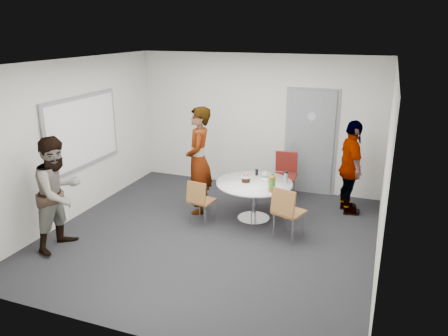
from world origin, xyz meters
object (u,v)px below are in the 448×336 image
at_px(table, 256,188).
at_px(chair_near_right, 286,209).
at_px(whiteboard, 83,132).
at_px(person_main, 199,161).
at_px(chair_far, 285,171).
at_px(person_left, 59,193).
at_px(person_right, 351,168).
at_px(door, 310,143).
at_px(chair_near_left, 200,198).

bearing_deg(table, chair_near_right, -40.92).
xyz_separation_m(whiteboard, person_main, (1.89, 0.64, -0.50)).
bearing_deg(whiteboard, chair_far, 28.77).
distance_m(chair_far, person_left, 4.09).
bearing_deg(chair_far, person_left, 45.99).
distance_m(table, person_right, 1.73).
height_order(door, table, door).
bearing_deg(chair_near_right, person_main, 179.48).
distance_m(door, table, 1.82).
xyz_separation_m(whiteboard, person_left, (0.51, -1.31, -0.59)).
relative_size(table, chair_far, 1.40).
bearing_deg(chair_near_right, whiteboard, -160.74).
height_order(chair_near_left, chair_near_right, chair_near_right).
bearing_deg(whiteboard, chair_near_right, 0.84).
distance_m(chair_near_right, person_right, 1.69).
relative_size(door, chair_near_left, 2.73).
distance_m(table, person_main, 1.11).
bearing_deg(door, chair_far, -124.68).
relative_size(table, person_left, 0.75).
xyz_separation_m(chair_near_left, chair_far, (1.07, 1.64, 0.09)).
height_order(person_main, person_left, person_main).
xyz_separation_m(door, person_main, (-1.67, -1.64, -0.08)).
xyz_separation_m(chair_near_left, chair_near_right, (1.48, -0.07, 0.06)).
bearing_deg(chair_far, chair_near_left, 54.10).
height_order(chair_near_left, chair_far, chair_far).
xyz_separation_m(chair_far, person_left, (-2.68, -3.07, 0.30)).
height_order(person_left, person_right, person_left).
bearing_deg(person_right, whiteboard, 88.98).
relative_size(whiteboard, person_right, 1.13).
xyz_separation_m(person_main, person_right, (2.52, 0.87, -0.11)).
height_order(whiteboard, person_right, whiteboard).
xyz_separation_m(door, table, (-0.61, -1.65, -0.44)).
distance_m(table, chair_near_left, 0.97).
distance_m(whiteboard, person_left, 1.53).
height_order(door, chair_near_right, door).
distance_m(table, chair_near_right, 0.88).
height_order(chair_near_right, chair_far, chair_far).
relative_size(whiteboard, chair_near_left, 2.44).
distance_m(door, chair_far, 0.79).
bearing_deg(person_main, table, 69.86).
bearing_deg(person_main, person_left, -54.67).
bearing_deg(table, chair_near_left, -148.07).
height_order(whiteboard, chair_far, whiteboard).
bearing_deg(chair_near_left, person_main, 123.29).
height_order(whiteboard, table, whiteboard).
bearing_deg(chair_far, table, 74.73).
bearing_deg(person_left, table, -47.28).
xyz_separation_m(whiteboard, chair_near_left, (2.13, 0.12, -0.98)).
relative_size(chair_near_right, person_right, 0.52).
bearing_deg(person_right, chair_near_right, 131.32).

